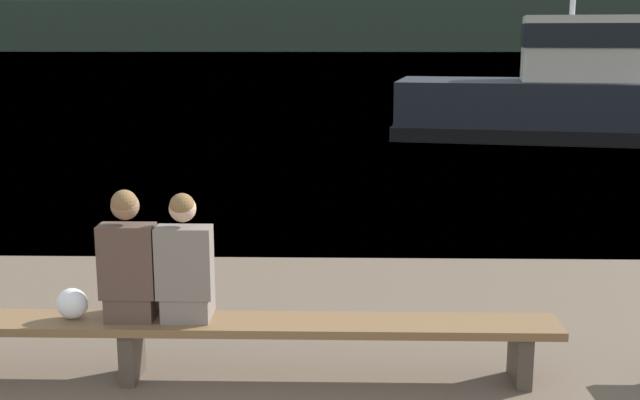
{
  "coord_description": "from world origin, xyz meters",
  "views": [
    {
      "loc": [
        0.97,
        -3.07,
        2.69
      ],
      "look_at": [
        0.77,
        5.89,
        0.84
      ],
      "focal_mm": 45.0,
      "sensor_mm": 36.0,
      "label": 1
    }
  ],
  "objects_px": {
    "shopping_bag": "(72,304)",
    "bench_main": "(131,330)",
    "person_right": "(185,266)",
    "tugboat_red": "(565,100)",
    "person_left": "(129,264)"
  },
  "relations": [
    {
      "from": "bench_main",
      "to": "person_right",
      "type": "height_order",
      "value": "person_right"
    },
    {
      "from": "person_right",
      "to": "shopping_bag",
      "type": "relative_size",
      "value": 4.09
    },
    {
      "from": "shopping_bag",
      "to": "tugboat_red",
      "type": "distance_m",
      "value": 17.31
    },
    {
      "from": "shopping_bag",
      "to": "bench_main",
      "type": "bearing_deg",
      "value": -1.2
    },
    {
      "from": "person_left",
      "to": "person_right",
      "type": "height_order",
      "value": "person_left"
    },
    {
      "from": "person_right",
      "to": "shopping_bag",
      "type": "distance_m",
      "value": 0.96
    },
    {
      "from": "person_left",
      "to": "tugboat_red",
      "type": "height_order",
      "value": "tugboat_red"
    },
    {
      "from": "bench_main",
      "to": "tugboat_red",
      "type": "height_order",
      "value": "tugboat_red"
    },
    {
      "from": "bench_main",
      "to": "person_right",
      "type": "xyz_separation_m",
      "value": [
        0.45,
        0.01,
        0.53
      ]
    },
    {
      "from": "person_right",
      "to": "tugboat_red",
      "type": "xyz_separation_m",
      "value": [
        7.15,
        15.32,
        0.08
      ]
    },
    {
      "from": "bench_main",
      "to": "person_right",
      "type": "distance_m",
      "value": 0.69
    },
    {
      "from": "bench_main",
      "to": "tugboat_red",
      "type": "relative_size",
      "value": 0.74
    },
    {
      "from": "bench_main",
      "to": "person_right",
      "type": "bearing_deg",
      "value": 0.9
    },
    {
      "from": "shopping_bag",
      "to": "tugboat_red",
      "type": "relative_size",
      "value": 0.03
    },
    {
      "from": "person_right",
      "to": "bench_main",
      "type": "bearing_deg",
      "value": -179.1
    }
  ]
}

